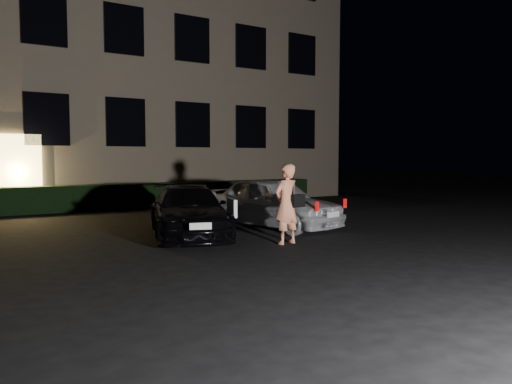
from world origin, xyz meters
TOP-DOWN VIEW (x-y plane):
  - ground at (0.00, 0.00)m, footprint 80.00×80.00m
  - building at (-0.00, 14.99)m, footprint 20.00×8.11m
  - hedge at (0.00, 10.50)m, footprint 15.00×0.70m
  - sedan at (-0.94, 3.73)m, footprint 2.72×4.18m
  - hatch at (1.42, 3.81)m, footprint 2.30×3.98m
  - man at (0.32, 1.73)m, footprint 0.72×0.49m

SIDE VIEW (x-z plane):
  - ground at x=0.00m, z-range 0.00..0.00m
  - hedge at x=0.00m, z-range 0.00..0.85m
  - sedan at x=-0.94m, z-range 0.00..1.13m
  - hatch at x=1.42m, z-range 0.00..1.27m
  - man at x=0.32m, z-range 0.00..1.64m
  - building at x=0.00m, z-range 0.00..12.00m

